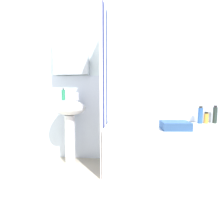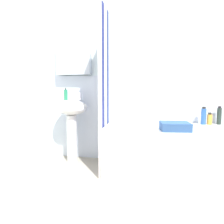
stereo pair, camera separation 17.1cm
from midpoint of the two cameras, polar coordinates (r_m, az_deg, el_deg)
The scene contains 13 objects.
ground_plane at distance 2.06m, azimuth 12.57°, elevation -24.71°, with size 4.80×5.60×0.04m, color #A69B8A.
wall_back_tiled at distance 3.02m, azimuth 10.85°, elevation 8.42°, with size 3.60×0.18×2.40m.
wall_left_tiled at distance 2.56m, azimuth -25.20°, elevation 7.69°, with size 0.07×1.81×2.40m.
sink at distance 2.98m, azimuth -9.11°, elevation -1.35°, with size 0.44×0.34×0.86m.
faucet at distance 3.03m, azimuth -8.71°, elevation 4.33°, with size 0.03×0.12×0.12m.
soap_dispenser at distance 3.02m, azimuth -10.61°, elevation 4.55°, with size 0.05×0.05×0.17m.
toothbrush_cup at distance 2.99m, azimuth -7.17°, elevation 4.17°, with size 0.07×0.07×0.11m, color white.
bathtub at distance 2.75m, azimuth 16.21°, elevation -9.62°, with size 1.51×0.69×0.57m, color white.
shower_curtain at distance 2.67m, azimuth 0.01°, elevation 5.76°, with size 0.01×0.69×2.00m.
lotion_bottle at distance 3.09m, azimuth 28.04°, elevation -0.90°, with size 0.06×0.06×0.23m.
body_wash_bottle at distance 3.03m, azimuth 25.99°, elevation -1.69°, with size 0.06×0.06×0.15m.
shampoo_bottle at distance 3.00m, azimuth 24.69°, elevation -0.99°, with size 0.06×0.06×0.23m.
towel_folded at distance 2.49m, azimuth 18.31°, elevation -3.65°, with size 0.31×0.25×0.09m, color #2E5086.
Camera 2 is at (-0.02, -1.74, 1.05)m, focal length 34.40 mm.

